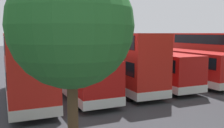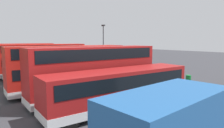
{
  "view_description": "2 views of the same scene",
  "coord_description": "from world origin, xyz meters",
  "px_view_note": "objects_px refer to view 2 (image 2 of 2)",
  "views": [
    {
      "loc": [
        14.83,
        28.59,
        4.55
      ],
      "look_at": [
        2.33,
        3.01,
        1.07
      ],
      "focal_mm": 40.55,
      "sensor_mm": 36.0,
      "label": 1
    },
    {
      "loc": [
        -23.94,
        19.77,
        5.09
      ],
      "look_at": [
        -1.26,
        2.39,
        1.75
      ],
      "focal_mm": 32.6,
      "sensor_mm": 36.0,
      "label": 2
    }
  ],
  "objects_px": {
    "bus_single_deck_near_end": "(121,88)",
    "lamp_post_tall": "(103,43)",
    "bus_single_deck_fourth": "(57,71)",
    "bus_double_decker_sixth": "(44,59)",
    "bus_double_decker_third": "(69,67)",
    "waste_bin_yellow": "(188,79)",
    "bus_double_decker_second": "(95,71)",
    "car_small_green": "(155,73)",
    "bus_single_deck_fifth": "(48,67)",
    "bus_double_decker_far_end": "(22,56)",
    "box_truck_blue": "(179,125)",
    "bus_single_deck_seventh": "(29,63)"
  },
  "relations": [
    {
      "from": "bus_double_decker_sixth",
      "to": "box_truck_blue",
      "type": "bearing_deg",
      "value": 173.03
    },
    {
      "from": "bus_single_deck_fourth",
      "to": "bus_single_deck_seventh",
      "type": "height_order",
      "value": "same"
    },
    {
      "from": "bus_single_deck_fourth",
      "to": "lamp_post_tall",
      "type": "bearing_deg",
      "value": -58.75
    },
    {
      "from": "car_small_green",
      "to": "bus_single_deck_fifth",
      "type": "bearing_deg",
      "value": 54.65
    },
    {
      "from": "bus_single_deck_fifth",
      "to": "box_truck_blue",
      "type": "height_order",
      "value": "box_truck_blue"
    },
    {
      "from": "bus_double_decker_sixth",
      "to": "waste_bin_yellow",
      "type": "distance_m",
      "value": 19.79
    },
    {
      "from": "bus_single_deck_seventh",
      "to": "waste_bin_yellow",
      "type": "height_order",
      "value": "bus_single_deck_seventh"
    },
    {
      "from": "bus_double_decker_third",
      "to": "car_small_green",
      "type": "distance_m",
      "value": 12.19
    },
    {
      "from": "bus_double_decker_far_end",
      "to": "bus_single_deck_near_end",
      "type": "bearing_deg",
      "value": -178.44
    },
    {
      "from": "bus_single_deck_fourth",
      "to": "bus_double_decker_sixth",
      "type": "xyz_separation_m",
      "value": [
        6.89,
        -0.85,
        0.83
      ]
    },
    {
      "from": "bus_double_decker_third",
      "to": "bus_double_decker_sixth",
      "type": "xyz_separation_m",
      "value": [
        10.59,
        -1.12,
        0.0
      ]
    },
    {
      "from": "bus_double_decker_third",
      "to": "bus_double_decker_far_end",
      "type": "distance_m",
      "value": 18.07
    },
    {
      "from": "box_truck_blue",
      "to": "car_small_green",
      "type": "height_order",
      "value": "box_truck_blue"
    },
    {
      "from": "bus_single_deck_near_end",
      "to": "bus_single_deck_seventh",
      "type": "distance_m",
      "value": 21.68
    },
    {
      "from": "bus_double_decker_second",
      "to": "bus_single_deck_seventh",
      "type": "relative_size",
      "value": 1.12
    },
    {
      "from": "bus_single_deck_fourth",
      "to": "bus_double_decker_third",
      "type": "bearing_deg",
      "value": 175.87
    },
    {
      "from": "bus_single_deck_near_end",
      "to": "bus_double_decker_third",
      "type": "height_order",
      "value": "bus_double_decker_third"
    },
    {
      "from": "bus_single_deck_near_end",
      "to": "car_small_green",
      "type": "height_order",
      "value": "bus_single_deck_near_end"
    },
    {
      "from": "lamp_post_tall",
      "to": "bus_single_deck_fourth",
      "type": "bearing_deg",
      "value": 121.25
    },
    {
      "from": "bus_single_deck_near_end",
      "to": "waste_bin_yellow",
      "type": "height_order",
      "value": "bus_single_deck_near_end"
    },
    {
      "from": "bus_single_deck_near_end",
      "to": "lamp_post_tall",
      "type": "relative_size",
      "value": 1.53
    },
    {
      "from": "box_truck_blue",
      "to": "bus_single_deck_near_end",
      "type": "bearing_deg",
      "value": -20.6
    },
    {
      "from": "bus_double_decker_far_end",
      "to": "lamp_post_tall",
      "type": "xyz_separation_m",
      "value": [
        -7.49,
        -11.66,
        2.11
      ]
    },
    {
      "from": "bus_single_deck_fourth",
      "to": "box_truck_blue",
      "type": "height_order",
      "value": "box_truck_blue"
    },
    {
      "from": "bus_double_decker_second",
      "to": "bus_double_decker_sixth",
      "type": "distance_m",
      "value": 14.43
    },
    {
      "from": "bus_double_decker_sixth",
      "to": "bus_double_decker_far_end",
      "type": "xyz_separation_m",
      "value": [
        7.48,
        1.18,
        -0.0
      ]
    },
    {
      "from": "waste_bin_yellow",
      "to": "bus_single_deck_fourth",
      "type": "bearing_deg",
      "value": 55.49
    },
    {
      "from": "bus_single_deck_fourth",
      "to": "waste_bin_yellow",
      "type": "xyz_separation_m",
      "value": [
        -8.78,
        -12.77,
        -1.14
      ]
    },
    {
      "from": "bus_single_deck_fourth",
      "to": "lamp_post_tall",
      "type": "xyz_separation_m",
      "value": [
        6.87,
        -11.33,
        2.94
      ]
    },
    {
      "from": "bus_single_deck_fourth",
      "to": "bus_double_decker_far_end",
      "type": "distance_m",
      "value": 14.4
    },
    {
      "from": "box_truck_blue",
      "to": "waste_bin_yellow",
      "type": "relative_size",
      "value": 8.08
    },
    {
      "from": "bus_single_deck_fifth",
      "to": "bus_double_decker_far_end",
      "type": "bearing_deg",
      "value": 3.31
    },
    {
      "from": "bus_single_deck_seventh",
      "to": "bus_double_decker_far_end",
      "type": "xyz_separation_m",
      "value": [
        3.66,
        0.12,
        0.83
      ]
    },
    {
      "from": "bus_single_deck_fifth",
      "to": "car_small_green",
      "type": "height_order",
      "value": "bus_single_deck_fifth"
    },
    {
      "from": "bus_single_deck_fifth",
      "to": "bus_double_decker_second",
      "type": "bearing_deg",
      "value": -179.75
    },
    {
      "from": "bus_double_decker_third",
      "to": "bus_double_decker_sixth",
      "type": "height_order",
      "value": "same"
    },
    {
      "from": "bus_single_deck_seventh",
      "to": "car_small_green",
      "type": "xyz_separation_m",
      "value": [
        -15.17,
        -11.98,
        -0.92
      ]
    },
    {
      "from": "bus_double_decker_sixth",
      "to": "car_small_green",
      "type": "relative_size",
      "value": 2.53
    },
    {
      "from": "bus_single_deck_fifth",
      "to": "car_small_green",
      "type": "distance_m",
      "value": 14.1
    },
    {
      "from": "waste_bin_yellow",
      "to": "bus_double_decker_far_end",
      "type": "bearing_deg",
      "value": 29.5
    },
    {
      "from": "bus_double_decker_second",
      "to": "bus_single_deck_fourth",
      "type": "relative_size",
      "value": 1.12
    },
    {
      "from": "car_small_green",
      "to": "lamp_post_tall",
      "type": "xyz_separation_m",
      "value": [
        11.34,
        0.44,
        3.85
      ]
    },
    {
      "from": "bus_double_decker_second",
      "to": "bus_double_decker_sixth",
      "type": "bearing_deg",
      "value": -2.02
    },
    {
      "from": "bus_single_deck_fourth",
      "to": "bus_double_decker_sixth",
      "type": "bearing_deg",
      "value": -7.02
    },
    {
      "from": "bus_single_deck_fifth",
      "to": "lamp_post_tall",
      "type": "distance_m",
      "value": 11.86
    },
    {
      "from": "bus_single_deck_fourth",
      "to": "box_truck_blue",
      "type": "xyz_separation_m",
      "value": [
        -17.67,
        2.15,
        0.09
      ]
    },
    {
      "from": "bus_single_deck_fourth",
      "to": "bus_double_decker_far_end",
      "type": "bearing_deg",
      "value": 1.3
    },
    {
      "from": "bus_double_decker_second",
      "to": "bus_single_deck_fifth",
      "type": "height_order",
      "value": "bus_double_decker_second"
    },
    {
      "from": "bus_single_deck_seventh",
      "to": "box_truck_blue",
      "type": "relative_size",
      "value": 1.36
    },
    {
      "from": "bus_double_decker_far_end",
      "to": "waste_bin_yellow",
      "type": "relative_size",
      "value": 11.1
    }
  ]
}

